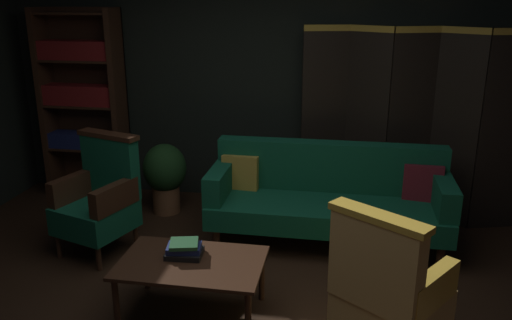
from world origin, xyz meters
name	(u,v)px	position (x,y,z in m)	size (l,w,h in m)	color
back_wall	(283,72)	(0.00, 2.45, 1.40)	(7.20, 0.10, 2.80)	black
folding_screen	(410,123)	(1.29, 2.11, 0.99)	(2.12, 0.36, 1.90)	black
bookshelf	(83,100)	(-2.15, 2.19, 1.08)	(0.90, 0.32, 2.05)	#382114
velvet_couch	(328,194)	(0.55, 1.45, 0.45)	(2.12, 0.78, 0.88)	#382114
coffee_table	(192,267)	(-0.33, 0.09, 0.37)	(1.00, 0.64, 0.42)	#382114
armchair_gilt_accent	(388,291)	(0.97, -0.18, 0.49)	(0.80, 0.80, 1.04)	gold
armchair_wing_left	(100,198)	(-1.40, 0.91, 0.49)	(0.73, 0.73, 1.04)	#382114
potted_plant	(165,174)	(-1.13, 1.82, 0.42)	(0.44, 0.44, 0.73)	brown
book_black_cloth	(184,253)	(-0.40, 0.15, 0.44)	(0.25, 0.19, 0.04)	black
book_navy_cloth	(184,248)	(-0.40, 0.15, 0.48)	(0.24, 0.16, 0.04)	navy
book_green_cloth	(184,244)	(-0.40, 0.15, 0.51)	(0.19, 0.18, 0.03)	#1E4C28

